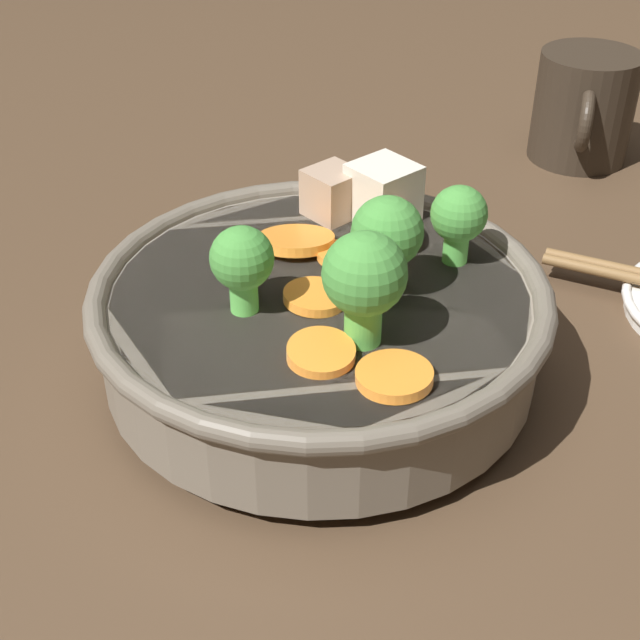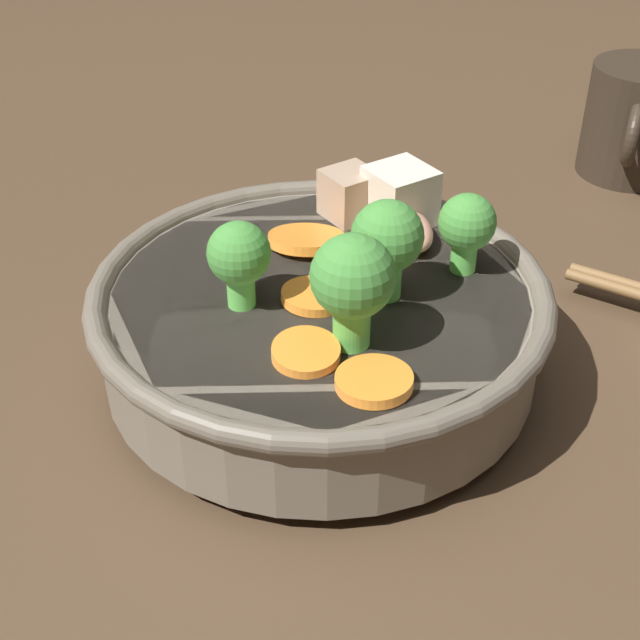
{
  "view_description": "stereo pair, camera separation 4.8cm",
  "coord_description": "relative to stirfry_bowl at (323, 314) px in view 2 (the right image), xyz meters",
  "views": [
    {
      "loc": [
        0.38,
        0.1,
        0.32
      ],
      "look_at": [
        0.0,
        0.0,
        0.04
      ],
      "focal_mm": 50.0,
      "sensor_mm": 36.0,
      "label": 1
    },
    {
      "loc": [
        0.37,
        0.14,
        0.32
      ],
      "look_at": [
        0.0,
        0.0,
        0.04
      ],
      "focal_mm": 50.0,
      "sensor_mm": 36.0,
      "label": 2
    }
  ],
  "objects": [
    {
      "name": "ground_plane",
      "position": [
        0.0,
        -0.0,
        -0.04
      ],
      "size": [
        3.0,
        3.0,
        0.0
      ],
      "primitive_type": "plane",
      "color": "#4C3826"
    },
    {
      "name": "stirfry_bowl",
      "position": [
        0.0,
        0.0,
        0.0
      ],
      "size": [
        0.25,
        0.25,
        0.12
      ],
      "color": "slate",
      "rests_on": "ground_plane"
    },
    {
      "name": "dark_mug",
      "position": [
        -0.33,
        0.14,
        0.0
      ],
      "size": [
        0.1,
        0.08,
        0.09
      ],
      "color": "#33281E",
      "rests_on": "ground_plane"
    }
  ]
}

